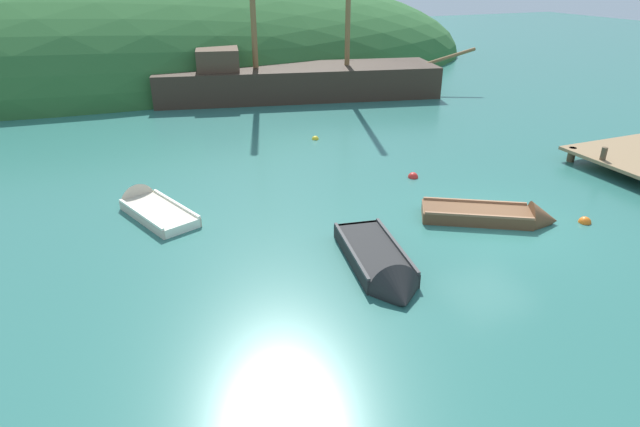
% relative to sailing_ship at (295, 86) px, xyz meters
% --- Properties ---
extents(ground_plane, '(120.00, 120.00, 0.00)m').
position_rel_sailing_ship_xyz_m(ground_plane, '(-0.19, -17.44, -0.62)').
color(ground_plane, '#2D6B60').
extents(shore_hill, '(54.89, 26.82, 13.76)m').
position_rel_sailing_ship_xyz_m(shore_hill, '(-8.23, 13.51, -0.62)').
color(shore_hill, '#2D602D').
rests_on(shore_hill, ground).
extents(sailing_ship, '(18.22, 7.11, 13.05)m').
position_rel_sailing_ship_xyz_m(sailing_ship, '(0.00, 0.00, 0.00)').
color(sailing_ship, '#38281E').
rests_on(sailing_ship, ground).
extents(rowboat_portside, '(3.85, 2.88, 1.07)m').
position_rel_sailing_ship_xyz_m(rowboat_portside, '(-0.09, -17.37, -0.51)').
color(rowboat_portside, brown).
rests_on(rowboat_portside, ground).
extents(rowboat_center, '(2.30, 3.62, 1.14)m').
position_rel_sailing_ship_xyz_m(rowboat_center, '(-9.40, -12.75, -0.54)').
color(rowboat_center, beige).
rests_on(rowboat_center, ground).
extents(rowboat_far, '(1.83, 3.85, 1.21)m').
position_rel_sailing_ship_xyz_m(rowboat_far, '(-4.60, -18.63, -0.50)').
color(rowboat_far, black).
rests_on(rowboat_far, ground).
extents(buoy_yellow, '(0.30, 0.30, 0.30)m').
position_rel_sailing_ship_xyz_m(buoy_yellow, '(-2.00, -7.94, -0.62)').
color(buoy_yellow, yellow).
rests_on(buoy_yellow, ground).
extents(buoy_red, '(0.36, 0.36, 0.36)m').
position_rel_sailing_ship_xyz_m(buoy_red, '(-0.51, -13.43, -0.62)').
color(buoy_red, red).
rests_on(buoy_red, ground).
extents(buoy_orange, '(0.36, 0.36, 0.36)m').
position_rel_sailing_ship_xyz_m(buoy_orange, '(2.18, -18.44, -0.62)').
color(buoy_orange, orange).
rests_on(buoy_orange, ground).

